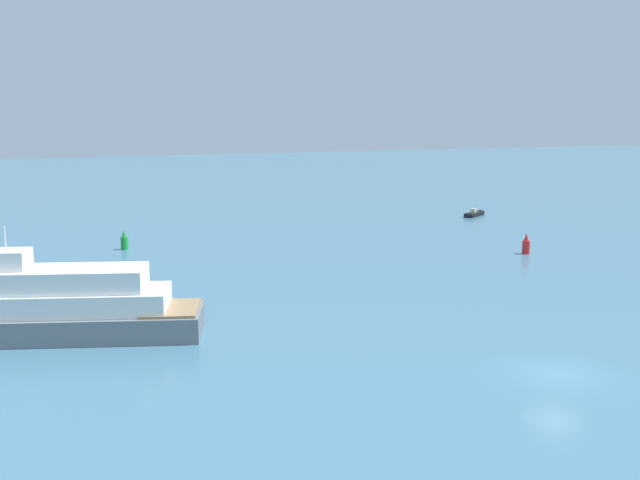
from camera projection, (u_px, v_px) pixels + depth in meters
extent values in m
plane|color=teal|center=(557.00, 374.00, 36.61)|extent=(400.00, 400.00, 0.00)
cube|color=slate|center=(50.00, 324.00, 42.68)|extent=(18.10, 9.82, 1.47)
cube|color=white|center=(49.00, 301.00, 42.45)|extent=(14.22, 7.96, 1.30)
cube|color=white|center=(40.00, 280.00, 42.19)|extent=(12.38, 6.89, 1.30)
cube|color=white|center=(7.00, 260.00, 41.85)|extent=(2.92, 2.70, 1.10)
cube|color=#937551|center=(171.00, 308.00, 43.08)|extent=(4.29, 4.90, 0.16)
cylinder|color=silver|center=(5.00, 238.00, 41.64)|extent=(0.10, 0.10, 1.40)
cube|color=black|center=(474.00, 214.00, 92.72)|extent=(3.94, 3.14, 0.49)
cube|color=beige|center=(473.00, 211.00, 92.39)|extent=(0.74, 0.77, 0.50)
cube|color=black|center=(481.00, 212.00, 94.44)|extent=(0.41, 0.42, 0.56)
cylinder|color=red|center=(526.00, 247.00, 67.88)|extent=(0.70, 0.70, 1.20)
cone|color=red|center=(526.00, 237.00, 67.71)|extent=(0.49, 0.49, 0.70)
cylinder|color=green|center=(124.00, 243.00, 70.00)|extent=(0.70, 0.70, 1.20)
cone|color=green|center=(124.00, 233.00, 69.84)|extent=(0.49, 0.49, 0.70)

